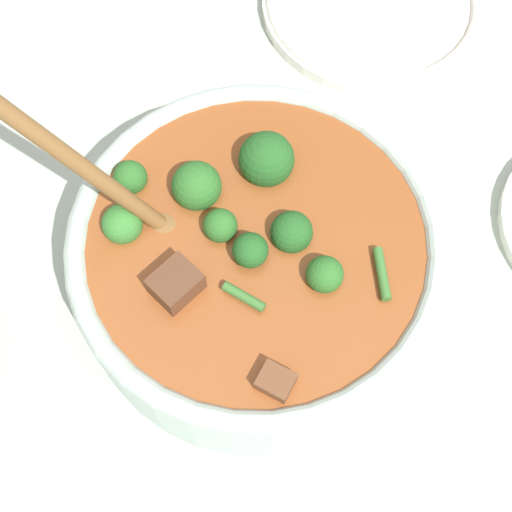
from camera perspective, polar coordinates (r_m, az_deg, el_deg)
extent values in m
plane|color=#ADBCAD|center=(0.59, 0.00, -2.42)|extent=(4.00, 4.00, 0.00)
cylinder|color=#B2C6BC|center=(0.55, 0.00, -0.74)|extent=(0.27, 0.27, 0.08)
torus|color=#B2C6BC|center=(0.51, 0.00, 1.20)|extent=(0.27, 0.27, 0.02)
cylinder|color=brown|center=(0.53, 0.00, -0.08)|extent=(0.25, 0.25, 0.06)
sphere|color=#235B23|center=(0.50, 2.86, 1.92)|extent=(0.03, 0.03, 0.03)
cylinder|color=#6B9956|center=(0.52, 2.75, 0.84)|extent=(0.01, 0.01, 0.01)
sphere|color=#2D6B28|center=(0.49, 5.52, -1.47)|extent=(0.03, 0.03, 0.03)
cylinder|color=#6B9956|center=(0.51, 5.33, -2.32)|extent=(0.01, 0.01, 0.01)
sphere|color=#2D6B28|center=(0.53, -10.03, 6.21)|extent=(0.03, 0.03, 0.03)
cylinder|color=#6B9956|center=(0.55, -9.72, 5.23)|extent=(0.01, 0.01, 0.01)
sphere|color=#2D6B28|center=(0.51, -2.77, 2.71)|extent=(0.02, 0.02, 0.02)
cylinder|color=#6B9956|center=(0.52, -2.69, 1.81)|extent=(0.01, 0.01, 0.01)
sphere|color=#235B23|center=(0.53, 0.84, 7.75)|extent=(0.04, 0.04, 0.04)
cylinder|color=#6B9956|center=(0.56, 0.80, 6.07)|extent=(0.01, 0.01, 0.02)
sphere|color=#387F33|center=(0.52, -10.66, 2.53)|extent=(0.03, 0.03, 0.03)
cylinder|color=#6B9956|center=(0.53, -10.28, 1.49)|extent=(0.01, 0.01, 0.01)
sphere|color=#235B23|center=(0.49, -0.69, 0.53)|extent=(0.03, 0.03, 0.03)
cylinder|color=#6B9956|center=(0.51, -0.67, -0.35)|extent=(0.01, 0.01, 0.01)
sphere|color=#2D6B28|center=(0.52, -4.78, 5.61)|extent=(0.04, 0.04, 0.04)
cylinder|color=#6B9956|center=(0.54, -4.56, 4.20)|extent=(0.01, 0.01, 0.02)
cube|color=brown|center=(0.49, -6.41, -2.33)|extent=(0.04, 0.04, 0.02)
cube|color=brown|center=(0.47, 1.59, -10.08)|extent=(0.03, 0.02, 0.02)
cylinder|color=#3D7533|center=(0.49, -0.97, -3.28)|extent=(0.03, 0.01, 0.01)
cylinder|color=#3D7533|center=(0.50, 10.07, -1.30)|extent=(0.02, 0.04, 0.01)
ellipsoid|color=brown|center=(0.52, -7.43, 2.40)|extent=(0.04, 0.03, 0.01)
cylinder|color=brown|center=(0.48, -13.94, 7.08)|extent=(0.11, 0.02, 0.14)
cylinder|color=silver|center=(0.76, 9.29, 19.26)|extent=(0.22, 0.22, 0.01)
torus|color=silver|center=(0.75, 9.37, 19.58)|extent=(0.21, 0.21, 0.01)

